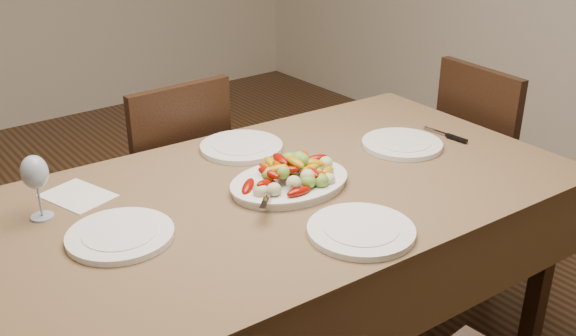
% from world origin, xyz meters
% --- Properties ---
extents(dining_table, '(1.89, 1.14, 0.76)m').
position_xyz_m(dining_table, '(0.16, -0.18, 0.38)').
color(dining_table, brown).
rests_on(dining_table, ground).
extents(chair_far, '(0.43, 0.43, 0.95)m').
position_xyz_m(chair_far, '(0.11, 0.60, 0.47)').
color(chair_far, black).
rests_on(chair_far, ground).
extents(chair_right, '(0.46, 0.46, 0.95)m').
position_xyz_m(chair_right, '(1.38, -0.14, 0.47)').
color(chair_right, black).
rests_on(chair_right, ground).
extents(serving_platter, '(0.40, 0.30, 0.02)m').
position_xyz_m(serving_platter, '(0.16, -0.19, 0.77)').
color(serving_platter, white).
rests_on(serving_platter, dining_table).
extents(roasted_vegetables, '(0.33, 0.23, 0.09)m').
position_xyz_m(roasted_vegetables, '(0.16, -0.19, 0.83)').
color(roasted_vegetables, '#7E0A02').
rests_on(roasted_vegetables, serving_platter).
extents(serving_spoon, '(0.24, 0.24, 0.03)m').
position_xyz_m(serving_spoon, '(0.09, -0.23, 0.81)').
color(serving_spoon, '#9EA0A8').
rests_on(serving_spoon, serving_platter).
extents(plate_left, '(0.29, 0.29, 0.02)m').
position_xyz_m(plate_left, '(-0.39, -0.15, 0.77)').
color(plate_left, white).
rests_on(plate_left, dining_table).
extents(plate_right, '(0.29, 0.29, 0.02)m').
position_xyz_m(plate_right, '(0.69, -0.18, 0.77)').
color(plate_right, white).
rests_on(plate_right, dining_table).
extents(plate_far, '(0.29, 0.29, 0.02)m').
position_xyz_m(plate_far, '(0.21, 0.16, 0.77)').
color(plate_far, white).
rests_on(plate_far, dining_table).
extents(plate_near, '(0.30, 0.30, 0.02)m').
position_xyz_m(plate_near, '(0.14, -0.54, 0.77)').
color(plate_near, white).
rests_on(plate_near, dining_table).
extents(wine_glass, '(0.08, 0.08, 0.20)m').
position_xyz_m(wine_glass, '(-0.52, 0.09, 0.86)').
color(wine_glass, '#8C99A5').
rests_on(wine_glass, dining_table).
extents(menu_card, '(0.20, 0.24, 0.00)m').
position_xyz_m(menu_card, '(-0.39, 0.16, 0.76)').
color(menu_card, silver).
rests_on(menu_card, dining_table).
extents(table_knife, '(0.03, 0.20, 0.01)m').
position_xyz_m(table_knife, '(0.89, -0.22, 0.76)').
color(table_knife, '#9EA0A8').
rests_on(table_knife, dining_table).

